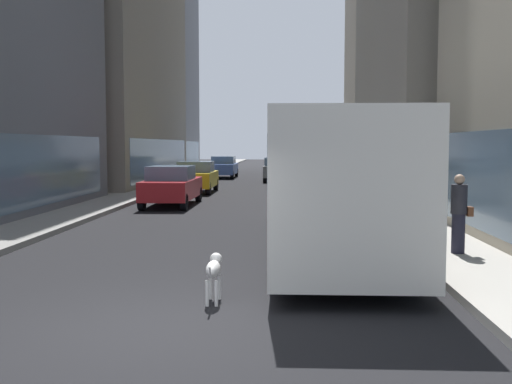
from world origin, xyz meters
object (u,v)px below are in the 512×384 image
(car_yellow_taxi, at_px, (196,177))
(car_grey_wagon, at_px, (277,169))
(transit_bus, at_px, (328,174))
(car_silver_sedan, at_px, (308,181))
(car_red_coupe, at_px, (172,186))
(dalmatian_dog, at_px, (214,269))
(car_white_van, at_px, (279,163))
(car_blue_hatchback, at_px, (224,167))
(pedestrian_with_handbag, at_px, (459,213))

(car_yellow_taxi, xyz_separation_m, car_grey_wagon, (4.00, 9.94, 0.00))
(car_yellow_taxi, bearing_deg, transit_bus, -71.41)
(car_silver_sedan, bearing_deg, car_red_coupe, -150.18)
(car_red_coupe, height_order, dalmatian_dog, car_red_coupe)
(car_silver_sedan, bearing_deg, car_yellow_taxi, 147.46)
(transit_bus, height_order, car_silver_sedan, transit_bus)
(car_grey_wagon, xyz_separation_m, dalmatian_dog, (-0.53, -31.64, -0.31))
(dalmatian_dog, bearing_deg, car_white_van, 89.31)
(car_silver_sedan, distance_m, car_red_coupe, 6.45)
(car_silver_sedan, xyz_separation_m, car_red_coupe, (-5.60, -3.21, 0.00))
(transit_bus, height_order, car_blue_hatchback, transit_bus)
(car_grey_wagon, relative_size, dalmatian_dog, 4.40)
(car_grey_wagon, height_order, car_white_van, same)
(car_blue_hatchback, xyz_separation_m, dalmatian_dog, (3.47, -35.68, -0.31))
(car_blue_hatchback, xyz_separation_m, pedestrian_with_handbag, (8.28, -31.98, 0.19))
(car_grey_wagon, bearing_deg, car_red_coupe, -103.45)
(transit_bus, bearing_deg, car_red_coupe, 119.59)
(car_red_coupe, bearing_deg, car_grey_wagon, 76.55)
(transit_bus, xyz_separation_m, dalmatian_dog, (-2.13, -5.06, -1.26))
(car_silver_sedan, xyz_separation_m, dalmatian_dog, (-2.13, -18.13, -0.31))
(car_silver_sedan, height_order, car_blue_hatchback, same)
(dalmatian_dog, bearing_deg, car_silver_sedan, 83.28)
(car_blue_hatchback, bearing_deg, dalmatian_dog, -84.45)
(car_silver_sedan, relative_size, car_white_van, 0.94)
(dalmatian_dog, xyz_separation_m, pedestrian_with_handbag, (4.82, 3.70, 0.50))
(car_blue_hatchback, relative_size, dalmatian_dog, 4.83)
(transit_bus, relative_size, car_grey_wagon, 2.73)
(car_grey_wagon, relative_size, pedestrian_with_handbag, 2.50)
(car_silver_sedan, height_order, car_white_van, same)
(pedestrian_with_handbag, bearing_deg, car_white_van, 96.02)
(car_grey_wagon, distance_m, dalmatian_dog, 31.65)
(car_red_coupe, xyz_separation_m, dalmatian_dog, (3.47, -14.92, -0.31))
(car_grey_wagon, bearing_deg, car_yellow_taxi, -111.92)
(transit_bus, height_order, car_yellow_taxi, transit_bus)
(car_grey_wagon, relative_size, car_blue_hatchback, 0.91)
(car_white_van, xyz_separation_m, dalmatian_dog, (-0.53, -44.31, -0.31))
(car_blue_hatchback, bearing_deg, car_yellow_taxi, -90.00)
(transit_bus, bearing_deg, car_grey_wagon, 93.44)
(car_silver_sedan, xyz_separation_m, car_grey_wagon, (-1.60, 13.51, -0.00))
(transit_bus, bearing_deg, pedestrian_with_handbag, -26.82)
(car_yellow_taxi, distance_m, car_grey_wagon, 10.71)
(transit_bus, relative_size, car_red_coupe, 2.50)
(car_red_coupe, height_order, pedestrian_with_handbag, pedestrian_with_handbag)
(transit_bus, distance_m, pedestrian_with_handbag, 3.10)
(pedestrian_with_handbag, bearing_deg, car_yellow_taxi, 114.71)
(car_grey_wagon, height_order, car_blue_hatchback, same)
(car_silver_sedan, distance_m, car_yellow_taxi, 6.64)
(transit_bus, xyz_separation_m, car_yellow_taxi, (-5.60, 16.64, -0.96))
(pedestrian_with_handbag, bearing_deg, car_red_coupe, 126.44)
(car_yellow_taxi, xyz_separation_m, dalmatian_dog, (3.47, -21.70, -0.31))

